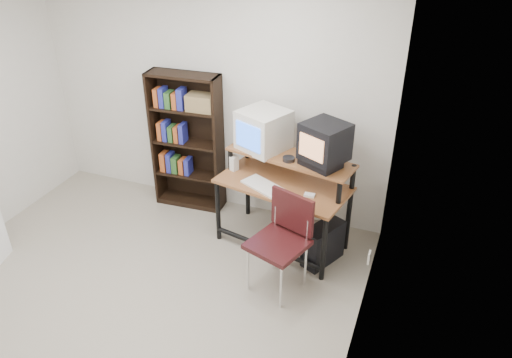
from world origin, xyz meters
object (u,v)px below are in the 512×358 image
(crt_monitor, at_px, (264,130))
(school_chair, at_px, (283,233))
(computer_desk, at_px, (284,186))
(crt_tv, at_px, (325,142))
(bookshelf, at_px, (188,139))
(pc_tower, at_px, (323,244))

(crt_monitor, relative_size, school_chair, 0.61)
(computer_desk, xyz_separation_m, crt_tv, (0.37, 0.04, 0.53))
(crt_monitor, xyz_separation_m, school_chair, (0.49, -0.81, -0.59))
(crt_tv, height_order, school_chair, crt_tv)
(bookshelf, bearing_deg, pc_tower, -20.28)
(computer_desk, bearing_deg, crt_monitor, 158.32)
(crt_monitor, bearing_deg, bookshelf, -167.22)
(school_chair, height_order, bookshelf, bookshelf)
(computer_desk, relative_size, crt_monitor, 2.47)
(crt_monitor, height_order, bookshelf, bookshelf)
(pc_tower, relative_size, school_chair, 0.48)
(crt_tv, bearing_deg, bookshelf, -165.43)
(school_chair, bearing_deg, pc_tower, 77.83)
(crt_tv, height_order, pc_tower, crt_tv)
(bookshelf, bearing_deg, computer_desk, -19.93)
(crt_monitor, xyz_separation_m, bookshelf, (-0.98, 0.19, -0.35))
(school_chair, bearing_deg, computer_desk, 126.31)
(crt_monitor, height_order, school_chair, crt_monitor)
(computer_desk, distance_m, bookshelf, 1.33)
(crt_monitor, bearing_deg, pc_tower, -0.64)
(crt_tv, distance_m, bookshelf, 1.72)
(computer_desk, height_order, bookshelf, bookshelf)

